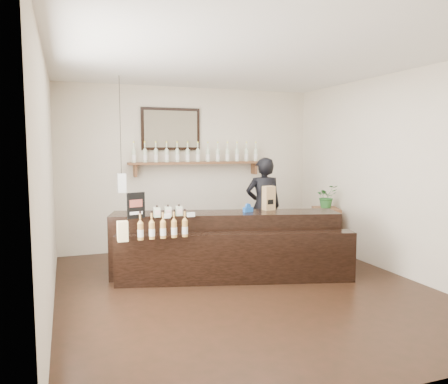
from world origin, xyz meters
name	(u,v)px	position (x,y,z in m)	size (l,w,h in m)	color
ground	(245,289)	(0.00, 0.00, 0.00)	(5.00, 5.00, 0.00)	black
room_shell	(245,153)	(0.00, 0.00, 1.70)	(5.00, 5.00, 5.00)	beige
back_wall_decor	(184,148)	(-0.14, 2.37, 1.75)	(2.66, 0.96, 1.69)	brown
counter	(228,247)	(-0.01, 0.58, 0.41)	(3.16, 1.65, 1.02)	black
promo_sign	(136,206)	(-1.25, 0.60, 1.04)	(0.23, 0.08, 0.33)	black
paper_bag	(269,198)	(0.66, 0.69, 1.05)	(0.17, 0.14, 0.35)	#9E824C
tape_dispenser	(248,209)	(0.31, 0.63, 0.92)	(0.15, 0.09, 0.12)	#174EA4
side_cabinet	(326,230)	(2.00, 1.27, 0.38)	(0.53, 0.62, 0.76)	brown
potted_plant	(327,196)	(2.00, 1.27, 0.96)	(0.35, 0.30, 0.38)	#29672A
shopkeeper	(263,200)	(0.97, 1.55, 0.91)	(0.66, 0.43, 1.82)	black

